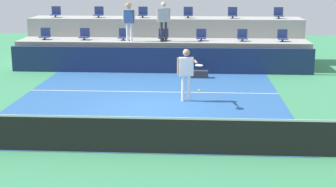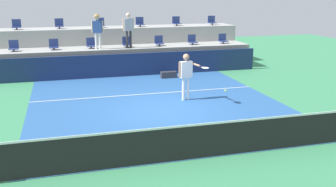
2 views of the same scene
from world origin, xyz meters
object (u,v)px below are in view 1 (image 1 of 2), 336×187
(spectator_with_hat, at_px, (129,18))
(equipment_bag, at_px, (199,74))
(stadium_chair_upper_mid_right, at_px, (188,13))
(stadium_chair_lower_mid_right, at_px, (201,36))
(stadium_chair_upper_left, at_px, (99,13))
(stadium_chair_lower_left, at_px, (85,35))
(stadium_chair_lower_far_right, at_px, (282,36))
(tennis_ball, at_px, (199,90))
(stadium_chair_upper_right, at_px, (233,14))
(tennis_player, at_px, (187,69))
(stadium_chair_lower_mid_left, at_px, (124,35))
(spectator_in_grey, at_px, (164,17))
(stadium_chair_upper_far_right, at_px, (279,14))
(stadium_chair_lower_far_left, at_px, (45,35))
(stadium_chair_lower_right, at_px, (242,36))
(stadium_chair_upper_far_left, at_px, (56,13))
(stadium_chair_lower_center, at_px, (163,36))
(stadium_chair_upper_mid_left, at_px, (143,13))

(spectator_with_hat, distance_m, equipment_bag, 4.16)
(stadium_chair_upper_mid_right, bearing_deg, stadium_chair_lower_mid_right, -70.61)
(stadium_chair_upper_left, distance_m, spectator_with_hat, 2.81)
(stadium_chair_upper_mid_right, bearing_deg, stadium_chair_lower_left, -158.81)
(stadium_chair_lower_far_right, relative_size, tennis_ball, 7.65)
(stadium_chair_upper_right, xyz_separation_m, tennis_player, (-1.97, -7.89, -1.23))
(stadium_chair_lower_mid_left, bearing_deg, spectator_in_grey, -11.78)
(equipment_bag, bearing_deg, stadium_chair_upper_far_right, 46.78)
(stadium_chair_lower_far_right, bearing_deg, tennis_player, -123.83)
(stadium_chair_lower_far_left, bearing_deg, tennis_ball, -51.00)
(stadium_chair_lower_right, xyz_separation_m, spectator_in_grey, (-3.48, -0.38, 0.84))
(stadium_chair_upper_far_left, relative_size, stadium_chair_upper_right, 1.00)
(stadium_chair_upper_mid_right, bearing_deg, tennis_player, -88.99)
(stadium_chair_upper_right, bearing_deg, stadium_chair_lower_center, -150.46)
(stadium_chair_lower_left, relative_size, stadium_chair_upper_far_left, 1.00)
(stadium_chair_lower_center, relative_size, stadium_chair_lower_mid_right, 1.00)
(stadium_chair_lower_center, bearing_deg, stadium_chair_upper_left, 151.09)
(stadium_chair_upper_right, distance_m, spectator_in_grey, 3.82)
(stadium_chair_lower_left, height_order, stadium_chair_upper_right, stadium_chair_upper_right)
(stadium_chair_upper_far_left, height_order, spectator_with_hat, spectator_with_hat)
(spectator_in_grey, bearing_deg, stadium_chair_lower_far_right, 4.19)
(stadium_chair_lower_mid_right, relative_size, stadium_chair_lower_far_right, 1.00)
(stadium_chair_lower_mid_left, distance_m, tennis_player, 6.80)
(tennis_player, distance_m, tennis_ball, 2.64)
(stadium_chair_lower_mid_right, bearing_deg, stadium_chair_lower_center, 180.00)
(spectator_in_grey, bearing_deg, spectator_with_hat, 180.00)
(stadium_chair_lower_mid_right, distance_m, stadium_chair_lower_right, 1.83)
(equipment_bag, bearing_deg, tennis_player, -95.94)
(stadium_chair_lower_left, bearing_deg, tennis_player, -51.86)
(stadium_chair_upper_left, bearing_deg, stadium_chair_upper_far_right, 0.00)
(tennis_player, xyz_separation_m, equipment_bag, (0.41, 3.92, -0.94))
(stadium_chair_lower_left, height_order, spectator_with_hat, spectator_with_hat)
(stadium_chair_upper_mid_right, height_order, tennis_player, stadium_chair_upper_mid_right)
(stadium_chair_lower_right, bearing_deg, tennis_ball, -102.25)
(stadium_chair_lower_right, distance_m, stadium_chair_upper_far_left, 9.11)
(stadium_chair_upper_far_right, bearing_deg, tennis_player, -117.67)
(stadium_chair_lower_left, height_order, stadium_chair_upper_far_right, stadium_chair_upper_far_right)
(stadium_chair_upper_left, height_order, spectator_with_hat, spectator_with_hat)
(stadium_chair_lower_mid_right, bearing_deg, stadium_chair_upper_far_left, 165.70)
(stadium_chair_lower_right, distance_m, stadium_chair_upper_far_right, 2.70)
(stadium_chair_upper_far_left, xyz_separation_m, spectator_with_hat, (3.88, -2.18, -0.04))
(stadium_chair_upper_far_left, bearing_deg, equipment_bag, -29.63)
(stadium_chair_lower_right, distance_m, equipment_bag, 3.17)
(tennis_player, xyz_separation_m, tennis_ball, (0.43, -2.60, -0.11))
(stadium_chair_upper_far_left, distance_m, stadium_chair_upper_far_right, 10.70)
(stadium_chair_lower_far_left, height_order, tennis_ball, stadium_chair_lower_far_left)
(stadium_chair_lower_right, height_order, tennis_player, stadium_chair_lower_right)
(stadium_chair_lower_far_left, distance_m, stadium_chair_lower_center, 5.40)
(stadium_chair_upper_mid_left, bearing_deg, spectator_in_grey, -62.11)
(stadium_chair_lower_left, bearing_deg, stadium_chair_upper_far_left, 134.76)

